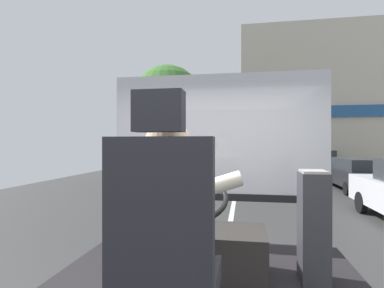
{
  "coord_description": "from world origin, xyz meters",
  "views": [
    {
      "loc": [
        0.31,
        -1.9,
        1.8
      ],
      "look_at": [
        -0.21,
        1.08,
        1.79
      ],
      "focal_mm": 28.14,
      "sensor_mm": 36.0,
      "label": 1
    }
  ],
  "objects_px": {
    "fare_box": "(313,226)",
    "parked_car_green": "(317,162)",
    "bus_driver": "(171,215)",
    "steering_console": "(201,250)",
    "parked_car_black": "(359,174)",
    "parked_car_silver": "(304,158)",
    "driver_seat": "(165,259)"
  },
  "relations": [
    {
      "from": "fare_box",
      "to": "parked_car_green",
      "type": "distance_m",
      "value": 15.44
    },
    {
      "from": "bus_driver",
      "to": "steering_console",
      "type": "bearing_deg",
      "value": 90.0
    },
    {
      "from": "fare_box",
      "to": "bus_driver",
      "type": "bearing_deg",
      "value": -129.68
    },
    {
      "from": "bus_driver",
      "to": "parked_car_black",
      "type": "bearing_deg",
      "value": 66.75
    },
    {
      "from": "parked_car_black",
      "to": "parked_car_silver",
      "type": "distance_m",
      "value": 10.65
    },
    {
      "from": "bus_driver",
      "to": "fare_box",
      "type": "bearing_deg",
      "value": 50.32
    },
    {
      "from": "steering_console",
      "to": "parked_car_silver",
      "type": "distance_m",
      "value": 21.04
    },
    {
      "from": "driver_seat",
      "to": "parked_car_green",
      "type": "xyz_separation_m",
      "value": [
        4.35,
        16.28,
        -0.54
      ]
    },
    {
      "from": "fare_box",
      "to": "steering_console",
      "type": "bearing_deg",
      "value": -177.12
    },
    {
      "from": "driver_seat",
      "to": "bus_driver",
      "type": "height_order",
      "value": "driver_seat"
    },
    {
      "from": "steering_console",
      "to": "fare_box",
      "type": "distance_m",
      "value": 0.95
    },
    {
      "from": "parked_car_green",
      "to": "driver_seat",
      "type": "bearing_deg",
      "value": -104.96
    },
    {
      "from": "parked_car_black",
      "to": "parked_car_green",
      "type": "xyz_separation_m",
      "value": [
        -0.35,
        5.24,
        0.1
      ]
    },
    {
      "from": "fare_box",
      "to": "parked_car_black",
      "type": "relative_size",
      "value": 0.21
    },
    {
      "from": "parked_car_silver",
      "to": "parked_car_black",
      "type": "bearing_deg",
      "value": -89.81
    },
    {
      "from": "driver_seat",
      "to": "parked_car_black",
      "type": "relative_size",
      "value": 0.31
    },
    {
      "from": "steering_console",
      "to": "bus_driver",
      "type": "bearing_deg",
      "value": -90.0
    },
    {
      "from": "fare_box",
      "to": "parked_car_silver",
      "type": "xyz_separation_m",
      "value": [
        3.74,
        20.47,
        -0.43
      ]
    },
    {
      "from": "fare_box",
      "to": "parked_car_silver",
      "type": "height_order",
      "value": "fare_box"
    },
    {
      "from": "parked_car_black",
      "to": "parked_car_silver",
      "type": "relative_size",
      "value": 1.06
    },
    {
      "from": "driver_seat",
      "to": "fare_box",
      "type": "xyz_separation_m",
      "value": [
        0.92,
        1.22,
        -0.14
      ]
    },
    {
      "from": "parked_car_black",
      "to": "driver_seat",
      "type": "bearing_deg",
      "value": -113.04
    },
    {
      "from": "steering_console",
      "to": "fare_box",
      "type": "relative_size",
      "value": 1.2
    },
    {
      "from": "driver_seat",
      "to": "steering_console",
      "type": "relative_size",
      "value": 1.24
    },
    {
      "from": "steering_console",
      "to": "parked_car_black",
      "type": "bearing_deg",
      "value": 64.54
    },
    {
      "from": "parked_car_black",
      "to": "parked_car_green",
      "type": "relative_size",
      "value": 1.15
    },
    {
      "from": "bus_driver",
      "to": "driver_seat",
      "type": "bearing_deg",
      "value": -90.0
    },
    {
      "from": "parked_car_black",
      "to": "parked_car_silver",
      "type": "bearing_deg",
      "value": 90.19
    },
    {
      "from": "bus_driver",
      "to": "parked_car_black",
      "type": "xyz_separation_m",
      "value": [
        4.7,
        10.93,
        -0.81
      ]
    },
    {
      "from": "steering_console",
      "to": "parked_car_green",
      "type": "xyz_separation_m",
      "value": [
        4.35,
        15.1,
        -0.16
      ]
    },
    {
      "from": "parked_car_silver",
      "to": "fare_box",
      "type": "bearing_deg",
      "value": -100.35
    },
    {
      "from": "driver_seat",
      "to": "parked_car_green",
      "type": "distance_m",
      "value": 16.86
    }
  ]
}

